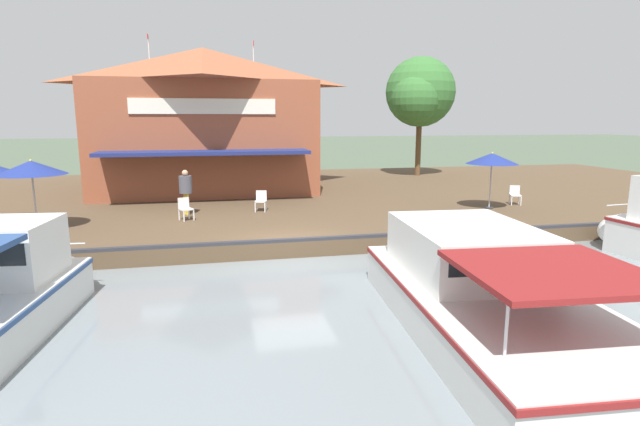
# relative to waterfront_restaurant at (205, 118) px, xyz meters

# --- Properties ---
(ground_plane) EXTENTS (220.00, 220.00, 0.00)m
(ground_plane) POSITION_rel_waterfront_restaurant_xyz_m (13.62, 2.59, -4.44)
(ground_plane) COLOR #4C5B47
(quay_deck) EXTENTS (22.00, 56.00, 0.60)m
(quay_deck) POSITION_rel_waterfront_restaurant_xyz_m (2.62, 2.59, -4.14)
(quay_deck) COLOR brown
(quay_deck) RESTS_ON ground
(quay_edge_fender) EXTENTS (0.20, 50.40, 0.10)m
(quay_edge_fender) POSITION_rel_waterfront_restaurant_xyz_m (13.52, 2.59, -3.79)
(quay_edge_fender) COLOR #2D2D33
(quay_edge_fender) RESTS_ON quay_deck
(waterfront_restaurant) EXTENTS (11.43, 11.48, 8.15)m
(waterfront_restaurant) POSITION_rel_waterfront_restaurant_xyz_m (0.00, 0.00, 0.00)
(waterfront_restaurant) COLOR brown
(waterfront_restaurant) RESTS_ON quay_deck
(patio_umbrella_mid_patio_right) EXTENTS (2.16, 2.16, 2.41)m
(patio_umbrella_mid_patio_right) POSITION_rel_waterfront_restaurant_xyz_m (9.50, 11.83, -1.71)
(patio_umbrella_mid_patio_right) COLOR #B7B7B7
(patio_umbrella_mid_patio_right) RESTS_ON quay_deck
(patio_umbrella_far_corner) EXTENTS (2.27, 2.27, 2.44)m
(patio_umbrella_far_corner) POSITION_rel_waterfront_restaurant_xyz_m (10.01, -5.73, -1.68)
(patio_umbrella_far_corner) COLOR #B7B7B7
(patio_umbrella_far_corner) RESTS_ON quay_deck
(cafe_chair_back_row_seat) EXTENTS (0.54, 0.54, 0.85)m
(cafe_chair_back_row_seat) POSITION_rel_waterfront_restaurant_xyz_m (8.04, 2.20, -3.37)
(cafe_chair_back_row_seat) COLOR white
(cafe_chair_back_row_seat) RESTS_ON quay_deck
(cafe_chair_far_corner_seat) EXTENTS (0.56, 0.56, 0.85)m
(cafe_chair_far_corner_seat) POSITION_rel_waterfront_restaurant_xyz_m (8.85, 13.49, -3.37)
(cafe_chair_far_corner_seat) COLOR white
(cafe_chair_far_corner_seat) RESTS_ON quay_deck
(cafe_chair_beside_entrance) EXTENTS (0.60, 0.60, 0.85)m
(cafe_chair_beside_entrance) POSITION_rel_waterfront_restaurant_xyz_m (9.30, -0.80, -3.37)
(cafe_chair_beside_entrance) COLOR white
(cafe_chair_beside_entrance) RESTS_ON quay_deck
(person_near_entrance) EXTENTS (0.51, 0.51, 1.80)m
(person_near_entrance) POSITION_rel_waterfront_restaurant_xyz_m (8.20, -0.80, -2.70)
(person_near_entrance) COLOR gold
(person_near_entrance) RESTS_ON quay_deck
(motorboat_mid_row) EXTENTS (6.26, 2.63, 2.18)m
(motorboat_mid_row) POSITION_rel_waterfront_restaurant_xyz_m (17.44, -3.98, -3.61)
(motorboat_mid_row) COLOR silver
(motorboat_mid_row) RESTS_ON river_water
(motorboat_outer_channel) EXTENTS (9.33, 3.97, 1.99)m
(motorboat_outer_channel) POSITION_rel_waterfront_restaurant_xyz_m (19.11, 5.72, -3.63)
(motorboat_outer_channel) COLOR silver
(motorboat_outer_channel) RESTS_ON river_water
(tree_behind_restaurant) EXTENTS (4.81, 4.58, 7.84)m
(tree_behind_restaurant) POSITION_rel_waterfront_restaurant_xyz_m (-2.95, 13.80, 1.57)
(tree_behind_restaurant) COLOR brown
(tree_behind_restaurant) RESTS_ON quay_deck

